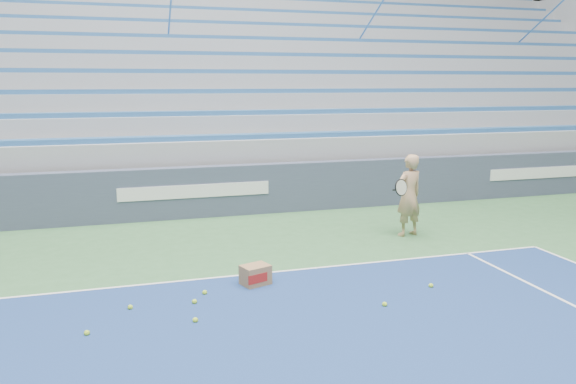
{
  "coord_description": "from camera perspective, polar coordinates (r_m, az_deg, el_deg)",
  "views": [
    {
      "loc": [
        -1.4,
        3.95,
        2.87
      ],
      "look_at": [
        1.07,
        12.38,
        1.15
      ],
      "focal_mm": 35.0,
      "sensor_mm": 36.0,
      "label": 1
    }
  ],
  "objects": [
    {
      "name": "sponsor_barrier",
      "position": [
        12.24,
        -9.46,
        -0.01
      ],
      "size": [
        30.0,
        0.32,
        1.1
      ],
      "color": "#3C445B",
      "rests_on": "ground"
    },
    {
      "name": "tennis_ball_6",
      "position": [
        7.91,
        -8.46,
        -10.06
      ],
      "size": [
        0.07,
        0.07,
        0.07
      ],
      "primitive_type": "sphere",
      "color": "#B4E12E",
      "rests_on": "ground"
    },
    {
      "name": "tennis_ball_5",
      "position": [
        7.07,
        -9.4,
        -12.72
      ],
      "size": [
        0.07,
        0.07,
        0.07
      ],
      "primitive_type": "sphere",
      "color": "#B4E12E",
      "rests_on": "ground"
    },
    {
      "name": "tennis_ball_3",
      "position": [
        8.32,
        14.33,
        -9.2
      ],
      "size": [
        0.07,
        0.07,
        0.07
      ],
      "primitive_type": "sphere",
      "color": "#B4E12E",
      "rests_on": "ground"
    },
    {
      "name": "tennis_ball_2",
      "position": [
        7.62,
        -9.48,
        -10.93
      ],
      "size": [
        0.07,
        0.07,
        0.07
      ],
      "primitive_type": "sphere",
      "color": "#B4E12E",
      "rests_on": "ground"
    },
    {
      "name": "tennis_ball_4",
      "position": [
        7.54,
        9.79,
        -11.18
      ],
      "size": [
        0.07,
        0.07,
        0.07
      ],
      "primitive_type": "sphere",
      "color": "#B4E12E",
      "rests_on": "ground"
    },
    {
      "name": "tennis_ball_0",
      "position": [
        7.05,
        -19.76,
        -13.33
      ],
      "size": [
        0.07,
        0.07,
        0.07
      ],
      "primitive_type": "sphere",
      "color": "#B4E12E",
      "rests_on": "ground"
    },
    {
      "name": "tennis_player",
      "position": [
        10.79,
        12.17,
        -0.33
      ],
      "size": [
        0.93,
        0.87,
        1.56
      ],
      "color": "tan",
      "rests_on": "ground"
    },
    {
      "name": "bleachers",
      "position": [
        17.71,
        -11.96,
        9.17
      ],
      "size": [
        31.0,
        9.15,
        7.3
      ],
      "color": "#93969B",
      "rests_on": "ground"
    },
    {
      "name": "tennis_ball_1",
      "position": [
        7.62,
        -15.74,
        -11.21
      ],
      "size": [
        0.07,
        0.07,
        0.07
      ],
      "primitive_type": "sphere",
      "color": "#B4E12E",
      "rests_on": "ground"
    },
    {
      "name": "ball_box",
      "position": [
        8.16,
        -3.32,
        -8.43
      ],
      "size": [
        0.47,
        0.41,
        0.29
      ],
      "color": "olive",
      "rests_on": "ground"
    }
  ]
}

